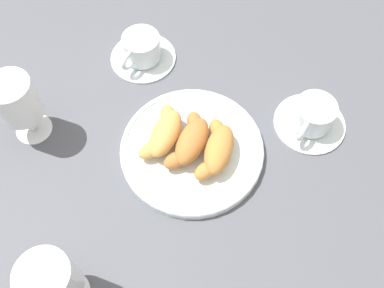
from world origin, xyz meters
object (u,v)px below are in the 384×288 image
(croissant_extra, at_px, (164,133))
(coffee_cup_near, at_px, (312,117))
(pastry_plate, at_px, (192,149))
(juice_glass_right, at_px, (51,282))
(croissant_small, at_px, (190,141))
(coffee_cup_far, at_px, (142,50))
(croissant_large, at_px, (217,149))
(juice_glass_left, at_px, (17,101))

(croissant_extra, distance_m, coffee_cup_near, 0.28)
(pastry_plate, xyz_separation_m, juice_glass_right, (-0.27, 0.16, 0.08))
(croissant_extra, xyz_separation_m, coffee_cup_near, (0.07, -0.27, -0.01))
(croissant_small, relative_size, coffee_cup_far, 0.96)
(pastry_plate, relative_size, croissant_large, 1.94)
(croissant_large, bearing_deg, juice_glass_left, 85.88)
(pastry_plate, distance_m, juice_glass_right, 0.33)
(croissant_large, xyz_separation_m, croissant_small, (0.01, 0.05, 0.00))
(croissant_large, relative_size, juice_glass_right, 0.97)
(pastry_plate, xyz_separation_m, croissant_large, (-0.01, -0.05, 0.03))
(coffee_cup_near, bearing_deg, croissant_extra, 105.02)
(croissant_large, bearing_deg, coffee_cup_near, -61.12)
(coffee_cup_far, height_order, juice_glass_left, juice_glass_left)
(croissant_large, xyz_separation_m, coffee_cup_far, (0.22, 0.17, -0.01))
(croissant_large, bearing_deg, pastry_plate, 77.30)
(pastry_plate, distance_m, croissant_large, 0.05)
(juice_glass_right, bearing_deg, croissant_extra, -21.64)
(croissant_extra, bearing_deg, pastry_plate, -102.65)
(coffee_cup_near, height_order, juice_glass_left, juice_glass_left)
(croissant_small, bearing_deg, coffee_cup_near, -69.34)
(croissant_extra, height_order, coffee_cup_far, same)
(croissant_large, xyz_separation_m, coffee_cup_near, (0.09, -0.17, -0.01))
(croissant_large, height_order, coffee_cup_near, same)
(croissant_small, distance_m, juice_glass_right, 0.32)
(coffee_cup_near, bearing_deg, croissant_small, 110.66)
(coffee_cup_near, distance_m, coffee_cup_far, 0.36)
(juice_glass_left, xyz_separation_m, juice_glass_right, (-0.28, -0.14, -0.00))
(pastry_plate, bearing_deg, coffee_cup_far, 31.35)
(pastry_plate, relative_size, coffee_cup_far, 1.93)
(juice_glass_left, bearing_deg, coffee_cup_near, -82.47)
(pastry_plate, relative_size, croissant_small, 2.00)
(coffee_cup_near, height_order, coffee_cup_far, same)
(pastry_plate, height_order, coffee_cup_near, coffee_cup_near)
(croissant_small, height_order, croissant_extra, same)
(croissant_small, xyz_separation_m, juice_glass_left, (0.01, 0.30, 0.06))
(croissant_large, xyz_separation_m, juice_glass_left, (0.03, 0.35, 0.06))
(croissant_large, xyz_separation_m, croissant_extra, (0.02, 0.10, 0.00))
(juice_glass_right, bearing_deg, juice_glass_left, 26.17)
(pastry_plate, height_order, croissant_large, croissant_large)
(croissant_small, distance_m, juice_glass_left, 0.31)
(croissant_large, distance_m, coffee_cup_near, 0.19)
(croissant_extra, distance_m, juice_glass_left, 0.26)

